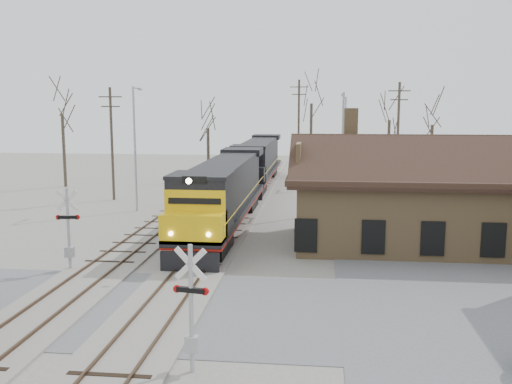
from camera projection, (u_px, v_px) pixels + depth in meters
The scene contains 20 objects.
ground at pixel (163, 308), 22.91m from camera, with size 140.00×140.00×0.00m, color gray.
road at pixel (163, 308), 22.91m from camera, with size 60.00×9.00×0.03m, color #5A5A5F.
track_main at pixel (225, 228), 37.63m from camera, with size 3.40×90.00×0.24m.
track_siding at pixel (158, 226), 38.12m from camera, with size 3.40×90.00×0.24m.
depot at pixel (420, 204), 33.03m from camera, with size 15.20×9.31×7.90m.
locomotive_lead at pixel (223, 193), 36.77m from camera, with size 3.10×20.76×4.61m.
locomotive_trailing at pixel (258, 161), 57.44m from camera, with size 3.10×20.76×4.36m.
crossbuck_near at pixel (191, 313), 17.18m from camera, with size 1.14×0.30×4.01m.
crossbuck_far at pixel (69, 232), 27.83m from camera, with size 1.18×0.31×4.12m.
streetlight_a at pixel (135, 142), 43.19m from camera, with size 0.25×2.04×9.45m.
streetlight_b at pixel (342, 146), 42.81m from camera, with size 0.25×2.04×9.02m.
streetlight_c at pixel (345, 137), 56.58m from camera, with size 0.25×2.04×8.84m.
utility_pole_a at pixel (112, 142), 48.23m from camera, with size 2.00×0.24×9.55m.
utility_pole_b at pixel (299, 127), 63.06m from camera, with size 2.00×0.24×10.81m.
utility_pole_c at pixel (398, 135), 52.62m from camera, with size 2.00×0.24×10.14m.
tree_a at pixel (61, 101), 55.54m from camera, with size 4.83×4.83×11.82m.
tree_b at pixel (208, 120), 60.53m from camera, with size 3.74×3.74×9.15m.
tree_c at pixel (312, 91), 65.82m from camera, with size 5.49×5.49×13.46m.
tree_d at pixel (390, 110), 61.40m from camera, with size 4.30×4.30×10.53m.
tree_e at pixel (433, 115), 58.08m from camera, with size 4.04×4.04×9.89m.
Camera 1 is at (6.12, -21.39, 8.11)m, focal length 40.00 mm.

